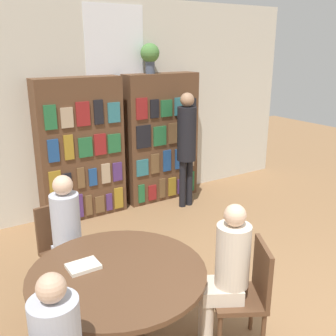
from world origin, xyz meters
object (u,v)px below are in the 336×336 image
reading_table (118,282)px  seated_reader_left (69,232)px  chair_left_side (62,245)px  chair_far_side (248,290)px  librarian_standing (186,139)px  bookshelf_left (81,150)px  bookshelf_right (161,138)px  flower_vase (150,55)px  seated_reader_right (227,269)px

reading_table → seated_reader_left: 0.84m
chair_left_side → chair_far_side: (1.00, -1.52, 0.00)m
seated_reader_left → librarian_standing: size_ratio=0.73×
bookshelf_left → bookshelf_right: bearing=0.0°
seated_reader_left → reading_table: bearing=90.0°
flower_vase → librarian_standing: (0.31, -0.51, -1.18)m
seated_reader_right → chair_far_side: bearing=-90.0°
bookshelf_left → chair_far_side: bearing=-87.4°
flower_vase → chair_left_side: (-1.98, -1.65, -1.72)m
chair_left_side → seated_reader_right: seated_reader_right is taller
bookshelf_left → flower_vase: flower_vase is taller
seated_reader_left → seated_reader_right: (0.82, -1.25, -0.01)m
seated_reader_right → reading_table: bearing=90.0°
flower_vase → seated_reader_left: bearing=-137.0°
bookshelf_right → seated_reader_right: size_ratio=1.57×
seated_reader_right → flower_vase: bearing=9.3°
flower_vase → reading_table: 3.63m
bookshelf_right → seated_reader_left: 2.83m
bookshelf_left → chair_left_side: bookshelf_left is taller
bookshelf_right → chair_left_side: (-2.16, -1.65, -0.47)m
reading_table → chair_far_side: size_ratio=1.50×
chair_left_side → librarian_standing: librarian_standing is taller
bookshelf_right → seated_reader_right: bookshelf_right is taller
bookshelf_left → bookshelf_right: same height
bookshelf_right → chair_far_side: size_ratio=2.16×
bookshelf_right → reading_table: (-2.05, -2.66, -0.36)m
flower_vase → librarian_standing: size_ratio=0.25×
chair_far_side → seated_reader_right: (-0.16, 0.09, 0.20)m
chair_left_side → seated_reader_right: size_ratio=0.73×
bookshelf_left → librarian_standing: size_ratio=1.14×
chair_left_side → chair_far_side: bearing=117.0°
reading_table → seated_reader_left: (-0.09, 0.83, 0.10)m
bookshelf_right → chair_far_side: (-1.17, -3.16, -0.47)m
chair_far_side → reading_table: bearing=90.0°
chair_far_side → chair_left_side: bearing=63.0°
flower_vase → seated_reader_left: size_ratio=0.34×
bookshelf_left → reading_table: (-0.74, -2.66, -0.36)m
bookshelf_right → seated_reader_right: bearing=-113.3°
flower_vase → chair_left_side: bearing=-140.2°
chair_left_side → chair_far_side: same height
chair_left_side → chair_far_side: size_ratio=1.00×
librarian_standing → seated_reader_left: bearing=-149.7°
librarian_standing → bookshelf_right: bearing=103.9°
bookshelf_left → seated_reader_right: (-0.01, -3.07, -0.27)m
chair_left_side → librarian_standing: (2.29, 1.15, 0.54)m
reading_table → chair_far_side: bearing=-29.6°
seated_reader_left → chair_far_side: bearing=119.8°
flower_vase → librarian_standing: 1.32m
flower_vase → reading_table: size_ratio=0.31×
reading_table → seated_reader_right: bearing=-29.6°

